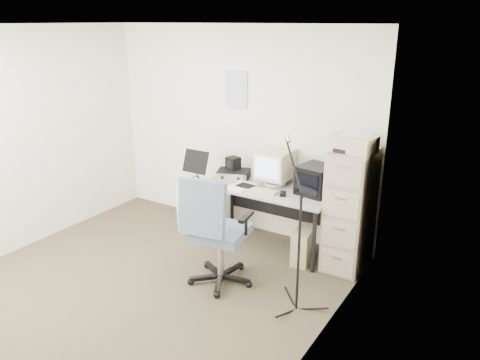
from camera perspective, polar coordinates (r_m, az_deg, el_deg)
The scene contains 23 objects.
floor at distance 4.93m, azimuth -11.62°, elevation -12.56°, with size 3.60×3.60×0.01m, color #443B2D.
ceiling at distance 4.22m, azimuth -13.97°, elevation 17.92°, with size 3.60×3.60×0.01m, color white.
wall_back at distance 5.78m, azimuth -0.19°, elevation 6.09°, with size 3.60×0.02×2.50m, color #F6EDC9.
wall_left at distance 5.78m, azimuth -25.66°, elevation 4.21°, with size 0.02×3.60×2.50m, color #F6EDC9.
wall_right at distance 3.45m, azimuth 9.36°, elevation -3.21°, with size 0.02×3.60×2.50m, color #F6EDC9.
wall_calendar at distance 5.69m, azimuth -0.43°, elevation 11.00°, with size 0.30×0.02×0.44m, color white.
filing_cabinet at distance 5.04m, azimuth 13.27°, elevation -3.57°, with size 0.40×0.60×1.30m, color tan.
printer at distance 4.75m, azimuth 13.67°, elevation 4.34°, with size 0.42×0.29×0.16m, color #BFAF88.
desk at distance 5.47m, azimuth 3.49°, elevation -4.50°, with size 1.50×0.70×0.73m, color #949494.
crt_monitor at distance 5.38m, azimuth 4.32°, elevation 1.54°, with size 0.37×0.38×0.40m, color #BFAF88.
crt_tv at distance 5.15m, azimuth 9.28°, elevation 0.03°, with size 0.35×0.37×0.32m, color black.
desk_speaker at distance 5.27m, azimuth 7.00°, elevation -0.47°, with size 0.07×0.07×0.13m, color silver.
keyboard at distance 5.19m, azimuth 2.31°, elevation -1.32°, with size 0.42×0.15×0.02m, color #BFAF88.
mouse at distance 5.10m, azimuth 5.26°, elevation -1.69°, with size 0.07×0.11×0.03m, color black.
radio_receiver at distance 5.59m, azimuth -0.79°, elevation 0.67°, with size 0.37×0.27×0.11m, color black.
radio_speaker at distance 5.61m, azimuth -0.84°, elevation 2.09°, with size 0.14×0.14×0.14m, color black.
papers at distance 5.32m, azimuth 0.32°, elevation -0.78°, with size 0.23×0.32×0.02m, color white.
pc_tower at distance 5.24m, azimuth 7.72°, elevation -7.89°, with size 0.18×0.40×0.38m, color #BFAF88.
office_chair at distance 4.63m, azimuth -2.44°, elevation -6.11°, with size 0.66×0.66×1.15m, color slate.
side_cart at distance 5.82m, azimuth -4.77°, elevation -3.76°, with size 0.48×0.38×0.59m, color silver.
music_stand at distance 5.65m, azimuth -5.22°, elevation 1.34°, with size 0.33×0.18×0.49m, color black.
headphones at distance 5.71m, azimuth -5.29°, elevation -0.49°, with size 0.17×0.17×0.03m, color black.
mic_stand at distance 4.15m, azimuth 7.28°, elevation -6.50°, with size 0.02×0.02×1.53m, color black.
Camera 1 is at (2.99, -2.98, 2.54)m, focal length 35.00 mm.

